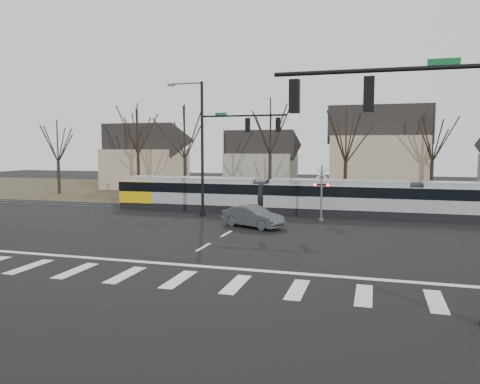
# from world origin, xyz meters

# --- Properties ---
(ground) EXTENTS (140.00, 140.00, 0.00)m
(ground) POSITION_xyz_m (0.00, 0.00, 0.00)
(ground) COLOR black
(grass_verge) EXTENTS (140.00, 28.00, 0.01)m
(grass_verge) POSITION_xyz_m (0.00, 32.00, 0.01)
(grass_verge) COLOR #38331E
(grass_verge) RESTS_ON ground
(crosswalk) EXTENTS (27.00, 2.60, 0.01)m
(crosswalk) POSITION_xyz_m (0.00, -4.00, 0.01)
(crosswalk) COLOR silver
(crosswalk) RESTS_ON ground
(stop_line) EXTENTS (28.00, 0.35, 0.01)m
(stop_line) POSITION_xyz_m (0.00, -1.80, 0.01)
(stop_line) COLOR silver
(stop_line) RESTS_ON ground
(lane_dashes) EXTENTS (0.18, 30.00, 0.01)m
(lane_dashes) POSITION_xyz_m (0.00, 16.00, 0.01)
(lane_dashes) COLOR silver
(lane_dashes) RESTS_ON ground
(rail_pair) EXTENTS (90.00, 1.52, 0.06)m
(rail_pair) POSITION_xyz_m (0.00, 15.80, 0.03)
(rail_pair) COLOR #59595E
(rail_pair) RESTS_ON ground
(tram) EXTENTS (36.35, 2.70, 2.76)m
(tram) POSITION_xyz_m (5.75, 16.00, 1.50)
(tram) COLOR gray
(tram) RESTS_ON ground
(sedan) EXTENTS (4.77, 5.47, 1.43)m
(sedan) POSITION_xyz_m (0.97, 8.74, 0.71)
(sedan) COLOR #3F4345
(sedan) RESTS_ON ground
(signal_pole_near_right) EXTENTS (6.72, 0.44, 8.00)m
(signal_pole_near_right) POSITION_xyz_m (10.11, -6.00, 5.17)
(signal_pole_near_right) COLOR black
(signal_pole_near_right) RESTS_ON ground
(signal_pole_far) EXTENTS (9.28, 0.44, 10.20)m
(signal_pole_far) POSITION_xyz_m (-2.41, 12.50, 5.70)
(signal_pole_far) COLOR black
(signal_pole_far) RESTS_ON ground
(rail_crossing_signal) EXTENTS (1.08, 0.36, 4.00)m
(rail_crossing_signal) POSITION_xyz_m (5.00, 12.79, 1.89)
(rail_crossing_signal) COLOR #59595B
(rail_crossing_signal) RESTS_ON ground
(tree_row) EXTENTS (59.20, 7.20, 10.00)m
(tree_row) POSITION_xyz_m (2.00, 26.00, 5.00)
(tree_row) COLOR black
(tree_row) RESTS_ON ground
(house_a) EXTENTS (9.72, 8.64, 8.60)m
(house_a) POSITION_xyz_m (-20.00, 34.00, 4.46)
(house_a) COLOR tan
(house_a) RESTS_ON ground
(house_b) EXTENTS (8.64, 7.56, 7.65)m
(house_b) POSITION_xyz_m (-5.00, 36.00, 3.97)
(house_b) COLOR gray
(house_b) RESTS_ON ground
(house_c) EXTENTS (10.80, 8.64, 10.10)m
(house_c) POSITION_xyz_m (9.00, 33.00, 5.23)
(house_c) COLOR tan
(house_c) RESTS_ON ground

